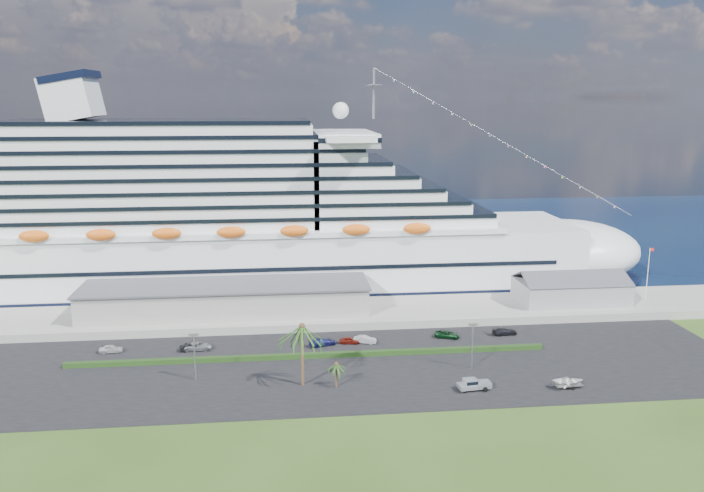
{
  "coord_description": "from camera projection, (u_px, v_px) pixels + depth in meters",
  "views": [
    {
      "loc": [
        -13.34,
        -103.11,
        47.06
      ],
      "look_at": [
        1.07,
        30.0,
        18.0
      ],
      "focal_mm": 35.0,
      "sensor_mm": 36.0,
      "label": 1
    }
  ],
  "objects": [
    {
      "name": "parked_car_4",
      "position": [
        349.0,
        340.0,
        133.41
      ],
      "size": [
        4.11,
        2.13,
        1.34
      ],
      "primitive_type": "imported",
      "rotation": [
        0.0,
        0.0,
        1.43
      ],
      "color": "maroon",
      "rests_on": "asphalt_lot"
    },
    {
      "name": "wharf",
      "position": [
        342.0,
        313.0,
        150.23
      ],
      "size": [
        240.0,
        20.0,
        1.8
      ],
      "primitive_type": "cube",
      "color": "gray",
      "rests_on": "ground"
    },
    {
      "name": "lamp_post_right",
      "position": [
        473.0,
        340.0,
        120.3
      ],
      "size": [
        1.6,
        0.35,
        8.27
      ],
      "color": "gray",
      "rests_on": "asphalt_lot"
    },
    {
      "name": "palm_tall",
      "position": [
        302.0,
        333.0,
        112.44
      ],
      "size": [
        8.82,
        8.82,
        11.13
      ],
      "color": "#47301E",
      "rests_on": "ground"
    },
    {
      "name": "parked_car_6",
      "position": [
        447.0,
        334.0,
        136.69
      ],
      "size": [
        5.5,
        4.0,
        1.39
      ],
      "primitive_type": "imported",
      "rotation": [
        0.0,
        0.0,
        1.19
      ],
      "color": "black",
      "rests_on": "asphalt_lot"
    },
    {
      "name": "lamp_post_left",
      "position": [
        194.0,
        351.0,
        115.25
      ],
      "size": [
        1.6,
        0.35,
        8.27
      ],
      "color": "gray",
      "rests_on": "asphalt_lot"
    },
    {
      "name": "parked_car_1",
      "position": [
        191.0,
        347.0,
        129.8
      ],
      "size": [
        4.55,
        2.58,
        1.42
      ],
      "primitive_type": "imported",
      "rotation": [
        0.0,
        0.0,
        1.84
      ],
      "color": "black",
      "rests_on": "asphalt_lot"
    },
    {
      "name": "palm_short",
      "position": [
        336.0,
        367.0,
        112.74
      ],
      "size": [
        3.53,
        3.53,
        4.56
      ],
      "color": "#47301E",
      "rests_on": "ground"
    },
    {
      "name": "terminal_building",
      "position": [
        226.0,
        298.0,
        146.73
      ],
      "size": [
        61.0,
        15.0,
        6.3
      ],
      "color": "gray",
      "rests_on": "wharf"
    },
    {
      "name": "boat_trailer",
      "position": [
        569.0,
        382.0,
        112.93
      ],
      "size": [
        5.97,
        4.09,
        1.69
      ],
      "color": "gray",
      "rests_on": "asphalt_lot"
    },
    {
      "name": "asphalt_lot",
      "position": [
        357.0,
        367.0,
        122.23
      ],
      "size": [
        140.0,
        38.0,
        0.12
      ],
      "primitive_type": "cube",
      "color": "black",
      "rests_on": "ground"
    },
    {
      "name": "parked_car_0",
      "position": [
        111.0,
        349.0,
        128.69
      ],
      "size": [
        4.39,
        1.94,
        1.47
      ],
      "primitive_type": "imported",
      "rotation": [
        0.0,
        0.0,
        1.62
      ],
      "color": "#BCBCBE",
      "rests_on": "asphalt_lot"
    },
    {
      "name": "cruise_ship",
      "position": [
        246.0,
        224.0,
        167.93
      ],
      "size": [
        191.0,
        38.0,
        54.0
      ],
      "color": "silver",
      "rests_on": "ground"
    },
    {
      "name": "parked_car_5",
      "position": [
        365.0,
        340.0,
        133.63
      ],
      "size": [
        4.7,
        2.58,
        1.47
      ],
      "primitive_type": "imported",
      "rotation": [
        0.0,
        0.0,
        1.33
      ],
      "color": "#ABAFB3",
      "rests_on": "asphalt_lot"
    },
    {
      "name": "parked_car_2",
      "position": [
        198.0,
        346.0,
        130.02
      ],
      "size": [
        5.31,
        2.46,
        1.47
      ],
      "primitive_type": "imported",
      "rotation": [
        0.0,
        0.0,
        1.57
      ],
      "color": "gray",
      "rests_on": "asphalt_lot"
    },
    {
      "name": "parked_car_7",
      "position": [
        505.0,
        331.0,
        138.41
      ],
      "size": [
        5.22,
        2.54,
        1.46
      ],
      "primitive_type": "imported",
      "rotation": [
        0.0,
        0.0,
        1.67
      ],
      "color": "black",
      "rests_on": "asphalt_lot"
    },
    {
      "name": "port_shed",
      "position": [
        571.0,
        290.0,
        154.96
      ],
      "size": [
        24.0,
        12.31,
        7.37
      ],
      "color": "gray",
      "rests_on": "wharf"
    },
    {
      "name": "flagpole",
      "position": [
        648.0,
        272.0,
        156.03
      ],
      "size": [
        1.08,
        0.16,
        12.0
      ],
      "color": "silver",
      "rests_on": "wharf"
    },
    {
      "name": "ground",
      "position": [
        365.0,
        393.0,
        111.56
      ],
      "size": [
        420.0,
        420.0,
        0.0
      ],
      "primitive_type": "plane",
      "color": "#2A4818",
      "rests_on": "ground"
    },
    {
      "name": "pickup_truck",
      "position": [
        474.0,
        384.0,
        112.13
      ],
      "size": [
        5.64,
        2.62,
        1.92
      ],
      "color": "black",
      "rests_on": "asphalt_lot"
    },
    {
      "name": "hedge",
      "position": [
        311.0,
        356.0,
        126.14
      ],
      "size": [
        88.0,
        1.1,
        0.9
      ],
      "primitive_type": "cube",
      "color": "black",
      "rests_on": "asphalt_lot"
    },
    {
      "name": "water",
      "position": [
        318.0,
        236.0,
        237.86
      ],
      "size": [
        420.0,
        160.0,
        0.02
      ],
      "primitive_type": "cube",
      "color": "black",
      "rests_on": "ground"
    },
    {
      "name": "parked_car_3",
      "position": [
        322.0,
        342.0,
        132.36
      ],
      "size": [
        5.74,
        3.96,
        1.54
      ],
      "primitive_type": "imported",
      "rotation": [
        0.0,
        0.0,
        1.95
      ],
      "color": "#171A53",
      "rests_on": "asphalt_lot"
    }
  ]
}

